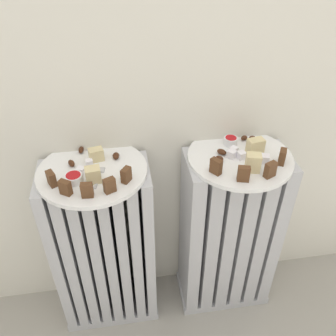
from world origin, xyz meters
The scene contains 33 objects.
radiator_left centered at (-0.21, 0.28, 0.31)m, with size 0.32×0.17×0.64m.
radiator_right centered at (0.21, 0.28, 0.31)m, with size 0.32×0.17×0.64m.
plate_left centered at (-0.21, 0.28, 0.64)m, with size 0.30×0.30×0.01m, color white.
plate_right centered at (0.21, 0.28, 0.64)m, with size 0.30×0.30×0.01m, color white.
dark_cake_slice_left_0 centered at (-0.31, 0.23, 0.67)m, with size 0.03×0.02×0.04m, color #56351E.
dark_cake_slice_left_1 centered at (-0.27, 0.19, 0.67)m, with size 0.03×0.02×0.04m, color #56351E.
dark_cake_slice_left_2 centered at (-0.22, 0.17, 0.67)m, with size 0.03×0.02×0.04m, color #56351E.
dark_cake_slice_left_3 centered at (-0.16, 0.18, 0.67)m, with size 0.03×0.02×0.04m, color #56351E.
dark_cake_slice_left_4 centered at (-0.12, 0.21, 0.67)m, with size 0.03×0.02×0.04m, color #56351E.
marble_cake_slice_left_0 centered at (-0.20, 0.23, 0.67)m, with size 0.04×0.03×0.04m, color beige.
marble_cake_slice_left_1 centered at (-0.20, 0.32, 0.67)m, with size 0.04×0.03×0.04m, color beige.
turkish_delight_left_0 centered at (-0.24, 0.27, 0.66)m, with size 0.02×0.02×0.02m, color white.
turkish_delight_left_1 centered at (-0.22, 0.30, 0.66)m, with size 0.02×0.02×0.02m, color white.
medjool_date_left_0 centered at (-0.24, 0.37, 0.66)m, with size 0.03×0.01×0.02m, color #3D1E0F.
medjool_date_left_1 centered at (-0.14, 0.32, 0.66)m, with size 0.03×0.02×0.01m, color #3D1E0F.
medjool_date_left_2 centered at (-0.27, 0.31, 0.66)m, with size 0.03×0.02×0.02m, color #3D1E0F.
jam_bowl_left centered at (-0.26, 0.23, 0.66)m, with size 0.05×0.05×0.02m.
dark_cake_slice_right_0 centered at (0.12, 0.21, 0.67)m, with size 0.03×0.02×0.04m, color #56351E.
dark_cake_slice_right_1 centered at (0.18, 0.17, 0.67)m, with size 0.03×0.02×0.04m, color #56351E.
dark_cake_slice_right_2 centered at (0.26, 0.18, 0.67)m, with size 0.03×0.02×0.04m, color #56351E.
dark_cake_slice_right_3 centered at (0.31, 0.23, 0.67)m, with size 0.03×0.02×0.04m, color #56351E.
marble_cake_slice_right_0 centered at (0.22, 0.21, 0.67)m, with size 0.04×0.03×0.05m, color beige.
marble_cake_slice_right_1 centered at (0.26, 0.29, 0.67)m, with size 0.05×0.03×0.04m, color beige.
turkish_delight_right_0 centered at (0.20, 0.30, 0.66)m, with size 0.02×0.02×0.02m, color white.
turkish_delight_right_1 centered at (0.27, 0.24, 0.66)m, with size 0.02×0.02×0.02m, color white.
turkish_delight_right_2 centered at (0.18, 0.28, 0.66)m, with size 0.02×0.02×0.02m, color white.
turkish_delight_right_3 centered at (0.21, 0.27, 0.66)m, with size 0.02×0.02×0.02m, color white.
medjool_date_right_0 centered at (0.16, 0.30, 0.66)m, with size 0.03×0.02×0.02m, color #3D1E0F.
medjool_date_right_1 centered at (0.14, 0.27, 0.66)m, with size 0.02×0.02×0.02m, color #3D1E0F.
medjool_date_right_2 centered at (0.27, 0.35, 0.66)m, with size 0.02×0.02×0.02m, color #3D1E0F.
medjool_date_right_3 centered at (0.25, 0.36, 0.66)m, with size 0.02×0.02×0.02m, color #3D1E0F.
jam_bowl_right centered at (0.20, 0.34, 0.66)m, with size 0.04×0.04×0.02m.
fork centered at (-0.19, 0.25, 0.65)m, with size 0.03×0.09×0.00m.
Camera 1 is at (-0.13, -0.53, 1.24)m, focal length 38.49 mm.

